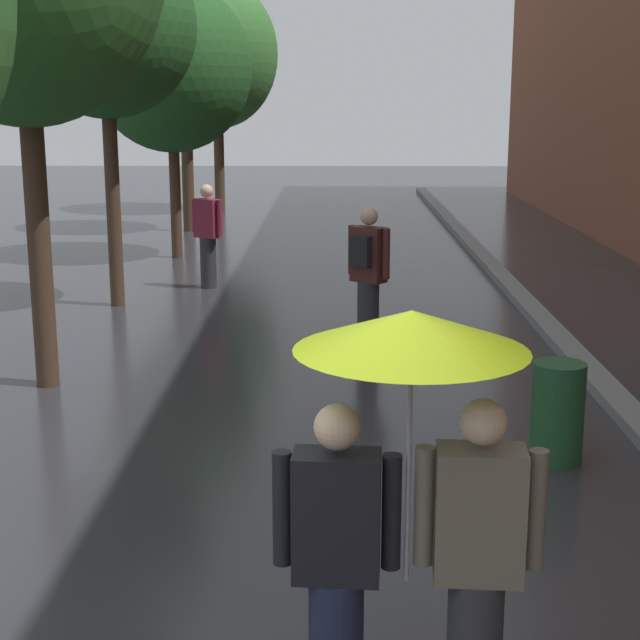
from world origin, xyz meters
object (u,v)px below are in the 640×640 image
street_tree_4 (184,48)px  pedestrian_walking_midground (368,277)px  litter_bin (557,412)px  street_tree_2 (105,26)px  street_tree_3 (171,67)px  couple_under_umbrella (409,470)px  street_tree_5 (217,55)px  pedestrian_walking_far (208,236)px

street_tree_4 → pedestrian_walking_midground: bearing=-70.9°
street_tree_4 → litter_bin: bearing=-70.0°
street_tree_2 → street_tree_3: street_tree_2 is taller
street_tree_4 → litter_bin: size_ratio=6.64×
street_tree_4 → couple_under_umbrella: bearing=-78.4°
couple_under_umbrella → pedestrian_walking_midground: bearing=89.6°
street_tree_4 → street_tree_5: (0.25, 3.96, 0.03)m
pedestrian_walking_far → couple_under_umbrella: bearing=-78.0°
street_tree_3 → pedestrian_walking_midground: street_tree_3 is taller
litter_bin → pedestrian_walking_far: (-3.89, 7.55, 0.42)m
pedestrian_walking_far → street_tree_2: bearing=-130.0°
street_tree_3 → litter_bin: (4.88, -10.54, -3.10)m
street_tree_5 → couple_under_umbrella: bearing=-81.1°
street_tree_3 → street_tree_5: bearing=90.6°
street_tree_3 → pedestrian_walking_far: bearing=-71.7°
street_tree_2 → street_tree_4: 8.16m
street_tree_3 → pedestrian_walking_midground: 8.24m
street_tree_2 → street_tree_5: (0.09, 12.11, 0.13)m
street_tree_2 → street_tree_4: bearing=91.1°
street_tree_5 → street_tree_2: bearing=-90.4°
litter_bin → street_tree_3: bearing=114.9°
street_tree_3 → pedestrian_walking_far: 4.14m
street_tree_2 → pedestrian_walking_midground: 5.39m
street_tree_4 → street_tree_3: bearing=-85.0°
couple_under_umbrella → street_tree_5: bearing=98.9°
couple_under_umbrella → pedestrian_walking_midground: size_ratio=1.19×
street_tree_4 → couple_under_umbrella: (3.69, -17.93, -2.71)m
street_tree_5 → litter_bin: 19.28m
couple_under_umbrella → street_tree_3: bearing=103.4°
street_tree_3 → pedestrian_walking_midground: size_ratio=2.91×
street_tree_4 → couple_under_umbrella: 18.50m
street_tree_4 → litter_bin: street_tree_4 is taller
pedestrian_walking_midground → street_tree_3: bearing=115.8°
pedestrian_walking_midground → pedestrian_walking_far: pedestrian_walking_midground is taller
street_tree_2 → street_tree_4: street_tree_4 is taller
street_tree_5 → street_tree_3: bearing=-89.4°
street_tree_3 → street_tree_4: 3.83m
litter_bin → pedestrian_walking_far: bearing=117.3°
couple_under_umbrella → pedestrian_walking_midground: (0.05, 7.11, -0.42)m
pedestrian_walking_far → street_tree_5: bearing=95.7°
street_tree_3 → couple_under_umbrella: (3.36, -14.15, -2.18)m
street_tree_2 → pedestrian_walking_far: street_tree_2 is taller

